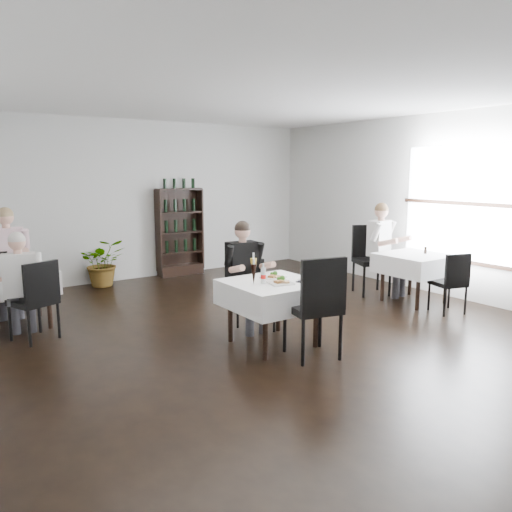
{
  "coord_description": "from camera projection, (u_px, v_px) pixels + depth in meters",
  "views": [
    {
      "loc": [
        -3.72,
        -4.62,
        2.07
      ],
      "look_at": [
        -0.4,
        0.2,
        1.06
      ],
      "focal_mm": 35.0,
      "sensor_mm": 36.0,
      "label": 1
    }
  ],
  "objects": [
    {
      "name": "main_table",
      "position": [
        273.0,
        294.0,
        5.9
      ],
      "size": [
        1.03,
        1.03,
        0.77
      ],
      "color": "black",
      "rests_on": "ground"
    },
    {
      "name": "diner_main",
      "position": [
        245.0,
        267.0,
        6.45
      ],
      "size": [
        0.55,
        0.55,
        1.43
      ],
      "color": "#3F3F47",
      "rests_on": "ground"
    },
    {
      "name": "left_chair_near",
      "position": [
        37.0,
        296.0,
        6.03
      ],
      "size": [
        0.59,
        0.6,
        1.0
      ],
      "color": "black",
      "rests_on": "ground"
    },
    {
      "name": "right_chair_far",
      "position": [
        370.0,
        255.0,
        8.45
      ],
      "size": [
        0.69,
        0.69,
        1.15
      ],
      "color": "black",
      "rests_on": "ground"
    },
    {
      "name": "room_shell",
      "position": [
        293.0,
        219.0,
        5.92
      ],
      "size": [
        9.0,
        9.0,
        9.0
      ],
      "color": "black",
      "rests_on": "ground"
    },
    {
      "name": "napkin_cutlery",
      "position": [
        305.0,
        281.0,
        5.87
      ],
      "size": [
        0.21,
        0.19,
        0.02
      ],
      "color": "black",
      "rests_on": "main_table"
    },
    {
      "name": "wine_shelf",
      "position": [
        180.0,
        233.0,
        9.87
      ],
      "size": [
        0.9,
        0.28,
        1.75
      ],
      "color": "black",
      "rests_on": "ground"
    },
    {
      "name": "right_chair_near",
      "position": [
        452.0,
        279.0,
        7.2
      ],
      "size": [
        0.51,
        0.52,
        0.9
      ],
      "color": "black",
      "rests_on": "ground"
    },
    {
      "name": "pepper_mill",
      "position": [
        425.0,
        250.0,
        7.85
      ],
      "size": [
        0.05,
        0.05,
        0.11
      ],
      "primitive_type": "cylinder",
      "rotation": [
        0.0,
        0.0,
        -0.1
      ],
      "color": "black",
      "rests_on": "right_table"
    },
    {
      "name": "left_chair_far",
      "position": [
        15.0,
        279.0,
        7.13
      ],
      "size": [
        0.55,
        0.55,
        0.93
      ],
      "color": "black",
      "rests_on": "ground"
    },
    {
      "name": "pilsner_lager",
      "position": [
        253.0,
        270.0,
        5.88
      ],
      "size": [
        0.08,
        0.08,
        0.34
      ],
      "color": "gold",
      "rests_on": "main_table"
    },
    {
      "name": "diner_right_far",
      "position": [
        384.0,
        242.0,
        8.27
      ],
      "size": [
        0.64,
        0.67,
        1.54
      ],
      "color": "#3F3F47",
      "rests_on": "ground"
    },
    {
      "name": "plate_far",
      "position": [
        274.0,
        277.0,
        6.07
      ],
      "size": [
        0.31,
        0.31,
        0.08
      ],
      "color": "white",
      "rests_on": "main_table"
    },
    {
      "name": "main_chair_far",
      "position": [
        253.0,
        290.0,
        6.52
      ],
      "size": [
        0.47,
        0.48,
        0.9
      ],
      "color": "black",
      "rests_on": "ground"
    },
    {
      "name": "main_chair_near",
      "position": [
        317.0,
        301.0,
        5.43
      ],
      "size": [
        0.63,
        0.64,
        1.16
      ],
      "color": "black",
      "rests_on": "ground"
    },
    {
      "name": "diner_left_near",
      "position": [
        20.0,
        277.0,
        6.05
      ],
      "size": [
        0.55,
        0.57,
        1.35
      ],
      "color": "#3F3F47",
      "rests_on": "ground"
    },
    {
      "name": "plate_near",
      "position": [
        281.0,
        282.0,
        5.77
      ],
      "size": [
        0.31,
        0.31,
        0.08
      ],
      "color": "white",
      "rests_on": "main_table"
    },
    {
      "name": "left_table",
      "position": [
        15.0,
        281.0,
        6.59
      ],
      "size": [
        0.98,
        0.98,
        0.77
      ],
      "color": "black",
      "rests_on": "ground"
    },
    {
      "name": "window_right",
      "position": [
        465.0,
        207.0,
        7.87
      ],
      "size": [
        0.06,
        2.3,
        1.85
      ],
      "color": "white",
      "rests_on": "room_shell"
    },
    {
      "name": "diner_left_far",
      "position": [
        8.0,
        253.0,
        7.11
      ],
      "size": [
        0.64,
        0.67,
        1.55
      ],
      "color": "#3F3F47",
      "rests_on": "ground"
    },
    {
      "name": "right_table",
      "position": [
        415.0,
        264.0,
        7.82
      ],
      "size": [
        0.98,
        0.98,
        0.77
      ],
      "color": "black",
      "rests_on": "ground"
    },
    {
      "name": "coke_bottle",
      "position": [
        263.0,
        275.0,
        5.77
      ],
      "size": [
        0.06,
        0.06,
        0.24
      ],
      "color": "silver",
      "rests_on": "main_table"
    },
    {
      "name": "pilsner_dark",
      "position": [
        254.0,
        274.0,
        5.69
      ],
      "size": [
        0.07,
        0.07,
        0.3
      ],
      "color": "black",
      "rests_on": "main_table"
    },
    {
      "name": "potted_tree",
      "position": [
        103.0,
        262.0,
        8.96
      ],
      "size": [
        0.89,
        0.81,
        0.86
      ],
      "primitive_type": "imported",
      "rotation": [
        0.0,
        0.0,
        -0.2
      ],
      "color": "#25581E",
      "rests_on": "ground"
    }
  ]
}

